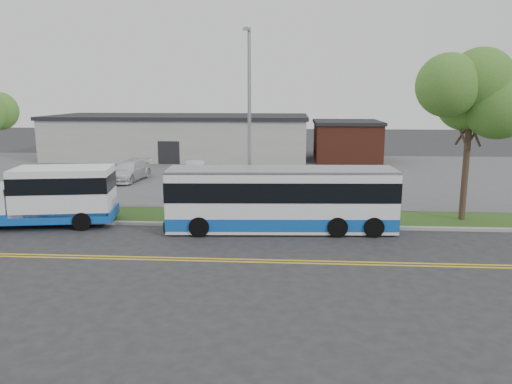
# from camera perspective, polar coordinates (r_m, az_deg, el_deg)

# --- Properties ---
(ground) EXTENTS (140.00, 140.00, 0.00)m
(ground) POSITION_cam_1_polar(r_m,az_deg,el_deg) (24.19, -8.41, -4.50)
(ground) COLOR #28282B
(ground) RESTS_ON ground
(lane_line_north) EXTENTS (70.00, 0.12, 0.01)m
(lane_line_north) POSITION_cam_1_polar(r_m,az_deg,el_deg) (20.61, -10.70, -7.36)
(lane_line_north) COLOR gold
(lane_line_north) RESTS_ON ground
(lane_line_south) EXTENTS (70.00, 0.12, 0.01)m
(lane_line_south) POSITION_cam_1_polar(r_m,az_deg,el_deg) (20.34, -10.91, -7.63)
(lane_line_south) COLOR gold
(lane_line_south) RESTS_ON ground
(curb) EXTENTS (80.00, 0.30, 0.15)m
(curb) POSITION_cam_1_polar(r_m,az_deg,el_deg) (25.20, -7.88, -3.66)
(curb) COLOR #9E9B93
(curb) RESTS_ON ground
(verge) EXTENTS (80.00, 3.30, 0.10)m
(verge) POSITION_cam_1_polar(r_m,az_deg,el_deg) (26.92, -7.10, -2.73)
(verge) COLOR #2D521B
(verge) RESTS_ON ground
(parking_lot) EXTENTS (80.00, 25.00, 0.10)m
(parking_lot) POSITION_cam_1_polar(r_m,az_deg,el_deg) (40.57, -3.32, 2.07)
(parking_lot) COLOR #4C4C4F
(parking_lot) RESTS_ON ground
(commercial_building) EXTENTS (25.40, 10.40, 4.35)m
(commercial_building) POSITION_cam_1_polar(r_m,az_deg,el_deg) (51.13, -8.64, 6.27)
(commercial_building) COLOR #9E9E99
(commercial_building) RESTS_ON ground
(brick_wing) EXTENTS (6.30, 7.30, 3.90)m
(brick_wing) POSITION_cam_1_polar(r_m,az_deg,el_deg) (49.23, 10.30, 5.77)
(brick_wing) COLOR brown
(brick_wing) RESTS_ON ground
(tree_east) EXTENTS (5.20, 5.20, 8.33)m
(tree_east) POSITION_cam_1_polar(r_m,az_deg,el_deg) (27.21, 23.39, 9.70)
(tree_east) COLOR #3A271F
(tree_east) RESTS_ON verge
(streetlight_near) EXTENTS (0.35, 1.53, 9.50)m
(streetlight_near) POSITION_cam_1_polar(r_m,az_deg,el_deg) (25.57, -0.78, 8.38)
(streetlight_near) COLOR gray
(streetlight_near) RESTS_ON verge
(shuttle_bus) EXTENTS (7.87, 3.64, 2.91)m
(shuttle_bus) POSITION_cam_1_polar(r_m,az_deg,el_deg) (26.78, -22.61, -0.30)
(shuttle_bus) COLOR #104FAF
(shuttle_bus) RESTS_ON ground
(transit_bus) EXTENTS (10.98, 3.17, 3.01)m
(transit_bus) POSITION_cam_1_polar(r_m,az_deg,el_deg) (23.85, 2.87, -0.84)
(transit_bus) COLOR white
(transit_bus) RESTS_ON ground
(pedestrian) EXTENTS (0.73, 0.50, 1.92)m
(pedestrian) POSITION_cam_1_polar(r_m,az_deg,el_deg) (27.90, -21.43, -0.81)
(pedestrian) COLOR black
(pedestrian) RESTS_ON verge
(parked_car_a) EXTENTS (2.20, 4.21, 1.32)m
(parked_car_a) POSITION_cam_1_polar(r_m,az_deg,el_deg) (38.60, -6.95, 2.60)
(parked_car_a) COLOR silver
(parked_car_a) RESTS_ON parking_lot
(parked_car_b) EXTENTS (2.63, 5.19, 1.44)m
(parked_car_b) POSITION_cam_1_polar(r_m,az_deg,el_deg) (38.26, -14.37, 2.34)
(parked_car_b) COLOR silver
(parked_car_b) RESTS_ON parking_lot
(grocery_bag_left) EXTENTS (0.32, 0.32, 0.32)m
(grocery_bag_left) POSITION_cam_1_polar(r_m,az_deg,el_deg) (27.98, -22.08, -2.51)
(grocery_bag_left) COLOR white
(grocery_bag_left) RESTS_ON verge
(grocery_bag_right) EXTENTS (0.32, 0.32, 0.32)m
(grocery_bag_right) POSITION_cam_1_polar(r_m,az_deg,el_deg) (28.16, -20.55, -2.31)
(grocery_bag_right) COLOR white
(grocery_bag_right) RESTS_ON verge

